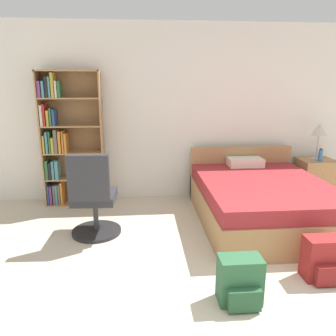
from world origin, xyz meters
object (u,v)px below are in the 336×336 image
table_lamp (319,131)px  backpack_red (324,260)px  bookshelf (65,140)px  nightstand (315,179)px  bed (260,199)px  backpack_green (240,282)px  water_bottle (320,155)px  office_chair (93,200)px

table_lamp → backpack_red: bearing=-115.8°
bookshelf → nightstand: (3.75, -0.08, -0.65)m
nightstand → table_lamp: bearing=-148.7°
nightstand → table_lamp: (-0.03, -0.02, 0.74)m
bed → backpack_green: bearing=-115.0°
bookshelf → backpack_green: 3.18m
bookshelf → backpack_red: size_ratio=4.76×
bookshelf → nightstand: size_ratio=3.10×
backpack_red → backpack_green: bearing=-162.9°
bed → backpack_green: size_ratio=5.14×
nightstand → water_bottle: water_bottle is taller
bed → office_chair: (-2.08, -0.29, 0.16)m
water_bottle → bookshelf: bearing=177.1°
bed → nightstand: (1.15, 0.78, 0.02)m
table_lamp → water_bottle: (0.01, -0.10, -0.34)m
office_chair → water_bottle: size_ratio=5.34×
bookshelf → office_chair: (0.53, -1.14, -0.52)m
backpack_green → office_chair: bearing=135.4°
office_chair → bed: bearing=8.0°
office_chair → backpack_green: size_ratio=2.58×
office_chair → backpack_red: (2.18, -1.05, -0.25)m
water_bottle → backpack_green: water_bottle is taller
bed → water_bottle: same height
office_chair → backpack_green: office_chair is taller
bookshelf → backpack_green: bearing=-52.9°
office_chair → nightstand: size_ratio=1.64×
bookshelf → backpack_green: bookshelf is taller
backpack_red → nightstand: bearing=63.8°
bookshelf → water_bottle: (3.73, -0.19, -0.26)m
bookshelf → table_lamp: bearing=-1.4°
nightstand → bookshelf: bearing=178.8°
office_chair → nightstand: 3.40m
bookshelf → backpack_green: size_ratio=4.87×
water_bottle → backpack_green: 2.99m
bed → office_chair: bearing=-172.0°
bookshelf → office_chair: size_ratio=1.89×
table_lamp → bookshelf: bearing=178.6°
bookshelf → table_lamp: (3.73, -0.09, 0.09)m
bed → office_chair: 2.10m
bed → office_chair: size_ratio=1.99×
office_chair → backpack_green: bearing=-44.6°
water_bottle → backpack_green: size_ratio=0.48×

